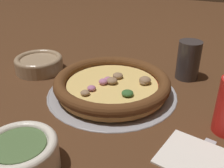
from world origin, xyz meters
The scene contains 8 objects.
ground_plane centered at (0.00, 0.00, 0.00)m, with size 3.00×3.00×0.00m, color #4C2D19.
pizza_tray centered at (0.00, 0.00, 0.00)m, with size 0.35×0.35×0.01m.
pizza centered at (0.00, 0.00, 0.03)m, with size 0.31×0.31×0.04m.
bowl_near centered at (0.27, -0.03, 0.03)m, with size 0.15×0.15×0.05m.
bowl_far centered at (0.02, 0.31, 0.03)m, with size 0.13×0.13×0.06m.
drinking_cup centered at (-0.16, -0.18, 0.06)m, with size 0.07×0.07×0.11m.
napkin centered at (-0.26, 0.16, 0.00)m, with size 0.17×0.14×0.01m.
fork centered at (-0.25, 0.15, 0.00)m, with size 0.05×0.16×0.00m.
Camera 1 is at (-0.27, 0.55, 0.35)m, focal length 42.00 mm.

